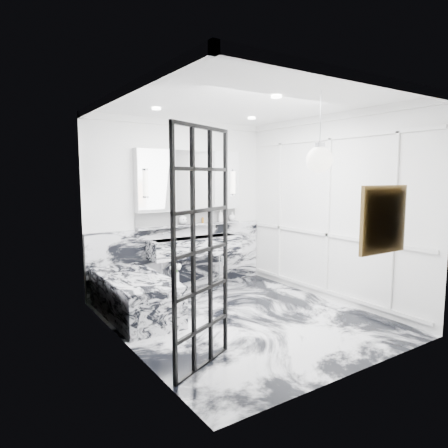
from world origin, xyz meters
TOP-DOWN VIEW (x-y plane):
  - floor at (0.00, 0.00)m, footprint 3.60×3.60m
  - ceiling at (0.00, 0.00)m, footprint 3.60×3.60m
  - wall_back at (0.00, 1.80)m, footprint 3.60×0.00m
  - wall_front at (0.00, -1.80)m, footprint 3.60×0.00m
  - wall_left at (-1.60, 0.00)m, footprint 0.00×3.60m
  - wall_right at (1.60, 0.00)m, footprint 0.00×3.60m
  - marble_clad_back at (0.00, 1.78)m, footprint 3.18×0.05m
  - marble_clad_left at (-1.59, 0.00)m, footprint 0.02×3.56m
  - panel_molding at (1.58, 0.00)m, footprint 0.03×3.40m
  - soap_bottle_a at (0.75, 1.71)m, footprint 0.11×0.11m
  - soap_bottle_b at (0.84, 1.71)m, footprint 0.10×0.10m
  - soap_bottle_c at (1.00, 1.71)m, footprint 0.14×0.14m
  - face_pot at (0.00, 1.71)m, footprint 0.14×0.14m
  - amber_bottle at (0.38, 1.71)m, footprint 0.04×0.04m
  - flower_vase at (-0.83, 0.33)m, footprint 0.08×0.08m
  - crittall_door at (-1.14, -0.86)m, footprint 0.81×0.41m
  - artwork at (0.41, -1.76)m, footprint 0.58×0.06m
  - pendant_light at (0.05, -1.23)m, footprint 0.27×0.27m
  - trough_sink at (0.15, 1.55)m, footprint 1.60×0.45m
  - ledge at (0.15, 1.72)m, footprint 1.90×0.14m
  - subway_tile at (0.15, 1.78)m, footprint 1.90×0.03m
  - mirror_cabinet at (0.15, 1.73)m, footprint 1.90×0.16m
  - sconce_left at (-0.67, 1.63)m, footprint 0.07×0.07m
  - sconce_right at (0.97, 1.63)m, footprint 0.07×0.07m
  - bathtub at (-1.18, 0.90)m, footprint 0.75×1.65m

SIDE VIEW (x-z plane):
  - floor at x=0.00m, z-range 0.00..0.00m
  - bathtub at x=-1.18m, z-range 0.00..0.55m
  - marble_clad_back at x=0.00m, z-range 0.00..1.05m
  - flower_vase at x=-0.83m, z-range 0.55..0.67m
  - trough_sink at x=0.15m, z-range 0.58..0.88m
  - ledge at x=0.15m, z-range 1.05..1.09m
  - amber_bottle at x=0.38m, z-range 1.09..1.19m
  - face_pot at x=0.00m, z-range 1.09..1.24m
  - soap_bottle_c at x=1.00m, z-range 1.09..1.25m
  - soap_bottle_b at x=0.84m, z-range 1.09..1.25m
  - crittall_door at x=-1.14m, z-range 0.00..2.34m
  - soap_bottle_a at x=0.75m, z-range 1.09..1.31m
  - subway_tile at x=0.15m, z-range 1.09..1.32m
  - panel_molding at x=1.58m, z-range 0.15..2.45m
  - marble_clad_left at x=-1.59m, z-range 0.00..2.68m
  - wall_back at x=0.00m, z-range -0.40..3.20m
  - wall_front at x=0.00m, z-range -0.40..3.20m
  - wall_left at x=-1.60m, z-range -0.40..3.20m
  - wall_right at x=1.60m, z-range -0.40..3.20m
  - artwork at x=0.41m, z-range 1.18..1.75m
  - sconce_left at x=-0.67m, z-range 1.58..1.98m
  - sconce_right at x=0.97m, z-range 1.58..1.98m
  - mirror_cabinet at x=0.15m, z-range 1.32..2.32m
  - pendant_light at x=0.05m, z-range 1.92..2.19m
  - ceiling at x=0.00m, z-range 2.80..2.80m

